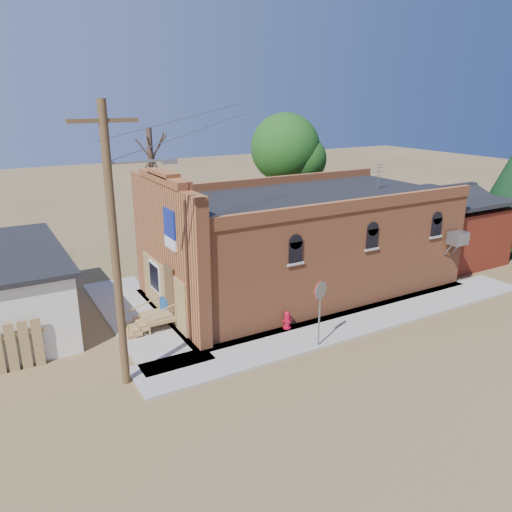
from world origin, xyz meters
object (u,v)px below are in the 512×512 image
utility_pole (116,244)px  stop_sign (320,296)px  brick_bar (299,242)px  fire_hydrant (287,320)px  trash_barrel (167,308)px

utility_pole → stop_sign: bearing=-9.8°
brick_bar → utility_pole: size_ratio=1.82×
fire_hydrant → stop_sign: 2.43m
brick_bar → utility_pole: utility_pole is taller
utility_pole → stop_sign: (6.93, -1.20, -2.70)m
fire_hydrant → stop_sign: (0.23, -1.80, 1.63)m
utility_pole → trash_barrel: utility_pole is taller
stop_sign → trash_barrel: bearing=134.9°
brick_bar → trash_barrel: size_ratio=17.95×
fire_hydrant → stop_sign: size_ratio=0.29×
utility_pole → trash_barrel: 6.45m
utility_pole → stop_sign: size_ratio=3.47×
fire_hydrant → utility_pole: bearing=-166.6°
brick_bar → stop_sign: size_ratio=6.32×
brick_bar → trash_barrel: bearing=-177.1°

